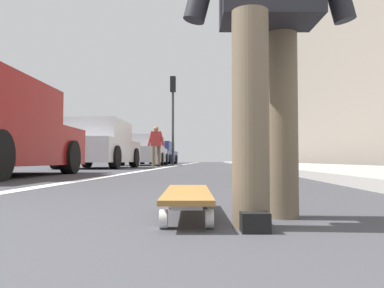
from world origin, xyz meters
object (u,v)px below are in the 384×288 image
at_px(parked_car_mid, 99,145).
at_px(traffic_light, 173,104).
at_px(parked_car_far, 145,151).
at_px(pedestrian_distant, 156,143).
at_px(parked_car_end, 160,153).
at_px(skateboard, 187,196).

bearing_deg(parked_car_mid, traffic_light, -11.43).
bearing_deg(traffic_light, parked_car_far, 121.20).
xyz_separation_m(parked_car_far, pedestrian_distant, (-3.79, -1.10, 0.22)).
bearing_deg(parked_car_end, skateboard, -171.92).
xyz_separation_m(skateboard, pedestrian_distant, (13.45, 2.11, 0.82)).
relative_size(parked_car_mid, pedestrian_distant, 2.58).
bearing_deg(traffic_light, pedestrian_distant, 177.55).
height_order(parked_car_mid, parked_car_end, parked_car_mid).
bearing_deg(pedestrian_distant, traffic_light, -2.45).
height_order(parked_car_far, pedestrian_distant, pedestrian_distant).
distance_m(skateboard, parked_car_mid, 10.93).
xyz_separation_m(parked_car_end, traffic_light, (-5.86, -1.48, 2.44)).
xyz_separation_m(skateboard, traffic_light, (18.03, 1.91, 3.04)).
distance_m(parked_car_far, pedestrian_distant, 3.95).
distance_m(parked_car_far, traffic_light, 2.87).
bearing_deg(pedestrian_distant, parked_car_mid, 156.40).
relative_size(parked_car_end, traffic_light, 0.98).
bearing_deg(parked_car_end, traffic_light, -165.80).
height_order(parked_car_far, traffic_light, traffic_light).
relative_size(parked_car_mid, parked_car_far, 0.88).
distance_m(skateboard, parked_car_far, 17.55).
height_order(parked_car_end, pedestrian_distant, pedestrian_distant).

